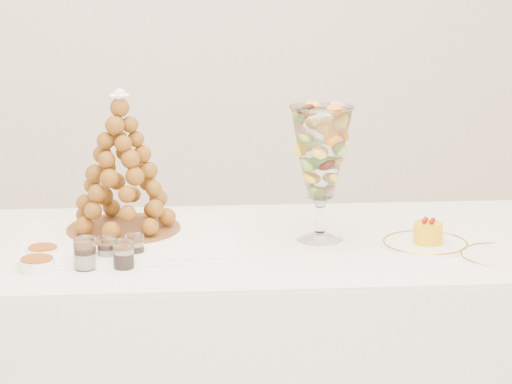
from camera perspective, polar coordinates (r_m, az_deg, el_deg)
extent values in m
cube|color=white|center=(2.98, -0.83, -10.17)|extent=(2.09, 0.93, 0.77)
cube|color=white|center=(2.84, -0.86, -2.96)|extent=(2.08, 0.92, 0.01)
cube|color=white|center=(2.85, -7.42, -2.72)|extent=(0.58, 0.43, 0.02)
cylinder|color=white|center=(2.87, 3.66, -2.50)|extent=(0.14, 0.14, 0.02)
cylinder|color=white|center=(2.85, 3.68, -1.39)|extent=(0.03, 0.03, 0.09)
sphere|color=white|center=(2.84, 3.69, -0.48)|extent=(0.04, 0.04, 0.04)
cylinder|color=white|center=(2.83, 9.64, -2.97)|extent=(0.25, 0.25, 0.01)
cylinder|color=white|center=(2.77, 13.95, -3.63)|extent=(0.24, 0.24, 0.01)
cylinder|color=white|center=(2.70, -9.64, -3.24)|extent=(0.05, 0.05, 0.07)
cylinder|color=white|center=(2.68, -8.52, -3.28)|extent=(0.06, 0.06, 0.07)
cylinder|color=white|center=(2.70, -6.94, -3.11)|extent=(0.06, 0.06, 0.07)
cylinder|color=white|center=(2.63, -9.76, -3.55)|extent=(0.07, 0.07, 0.08)
cylinder|color=white|center=(2.63, -7.58, -3.55)|extent=(0.07, 0.07, 0.07)
cylinder|color=white|center=(2.76, -12.08, -3.41)|extent=(0.09, 0.09, 0.03)
cylinder|color=white|center=(2.65, -12.41, -4.08)|extent=(0.09, 0.09, 0.03)
cylinder|color=brown|center=(2.91, -7.57, -2.07)|extent=(0.33, 0.33, 0.01)
cone|color=brown|center=(2.87, -7.70, 1.78)|extent=(0.32, 0.32, 0.39)
sphere|color=white|center=(2.83, -7.82, 5.46)|extent=(0.04, 0.04, 0.04)
cylinder|color=#EDB00B|center=(2.82, 9.80, -2.31)|extent=(0.08, 0.08, 0.06)
sphere|color=#950E05|center=(2.82, 10.07, -1.57)|extent=(0.01, 0.01, 0.01)
sphere|color=#950E05|center=(2.83, 9.67, -1.53)|extent=(0.01, 0.01, 0.01)
sphere|color=#950E05|center=(2.81, 9.59, -1.64)|extent=(0.01, 0.01, 0.01)
sphere|color=#950E05|center=(2.80, 10.00, -1.68)|extent=(0.01, 0.01, 0.01)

